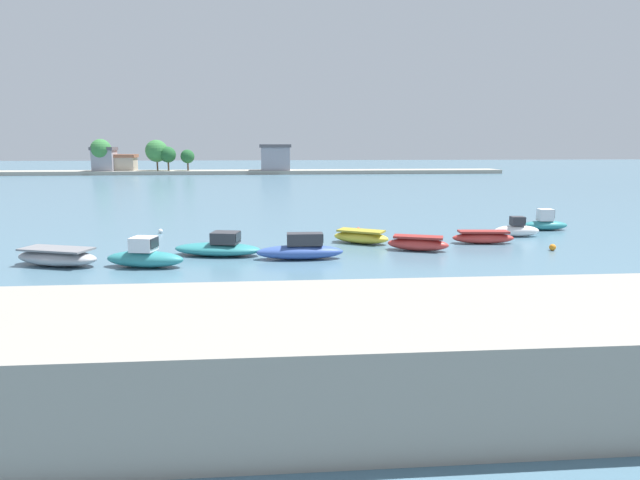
# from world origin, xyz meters

# --- Properties ---
(ground_plane) EXTENTS (400.00, 400.00, 0.00)m
(ground_plane) POSITION_xyz_m (0.00, 0.00, 0.00)
(ground_plane) COLOR slate
(seawall_embankment) EXTENTS (68.24, 5.90, 2.57)m
(seawall_embankment) POSITION_xyz_m (0.00, -7.15, 1.28)
(seawall_embankment) COLOR gray
(seawall_embankment) RESTS_ON ground
(moored_boat_1) EXTENTS (5.28, 3.35, 0.99)m
(moored_boat_1) POSITION_xyz_m (-5.51, 9.92, 0.48)
(moored_boat_1) COLOR #9E9EA3
(moored_boat_1) RESTS_ON ground
(moored_boat_2) EXTENTS (4.58, 2.31, 1.68)m
(moored_boat_2) POSITION_xyz_m (-0.51, 9.11, 0.59)
(moored_boat_2) COLOR teal
(moored_boat_2) RESTS_ON ground
(moored_boat_3) EXTENTS (5.65, 3.03, 1.46)m
(moored_boat_3) POSITION_xyz_m (3.22, 11.88, 0.49)
(moored_boat_3) COLOR teal
(moored_boat_3) RESTS_ON ground
(moored_boat_4) EXTENTS (5.14, 1.49, 1.55)m
(moored_boat_4) POSITION_xyz_m (8.15, 10.45, 0.56)
(moored_boat_4) COLOR #3856A8
(moored_boat_4) RESTS_ON ground
(moored_boat_5) EXTENTS (4.16, 3.26, 0.92)m
(moored_boat_5) POSITION_xyz_m (12.48, 15.16, 0.44)
(moored_boat_5) COLOR yellow
(moored_boat_5) RESTS_ON ground
(moored_boat_6) EXTENTS (4.05, 2.44, 0.94)m
(moored_boat_6) POSITION_xyz_m (15.71, 12.37, 0.45)
(moored_boat_6) COLOR #C63833
(moored_boat_6) RESTS_ON ground
(moored_boat_7) EXTENTS (4.28, 1.57, 0.87)m
(moored_boat_7) POSITION_xyz_m (20.80, 14.41, 0.42)
(moored_boat_7) COLOR #C63833
(moored_boat_7) RESTS_ON ground
(moored_boat_8) EXTENTS (3.36, 1.37, 1.48)m
(moored_boat_8) POSITION_xyz_m (24.30, 16.85, 0.52)
(moored_boat_8) COLOR white
(moored_boat_8) RESTS_ON ground
(moored_boat_9) EXTENTS (3.57, 1.47, 1.67)m
(moored_boat_9) POSITION_xyz_m (27.86, 19.54, 0.54)
(moored_boat_9) COLOR teal
(moored_boat_9) RESTS_ON ground
(mooring_buoy_0) EXTENTS (0.33, 0.33, 0.33)m
(mooring_buoy_0) POSITION_xyz_m (13.05, 19.97, 0.16)
(mooring_buoy_0) COLOR red
(mooring_buoy_0) RESTS_ON ground
(mooring_buoy_1) EXTENTS (0.42, 0.42, 0.42)m
(mooring_buoy_1) POSITION_xyz_m (24.28, 11.67, 0.21)
(mooring_buoy_1) COLOR orange
(mooring_buoy_1) RESTS_ON ground
(mooring_buoy_2) EXTENTS (0.33, 0.33, 0.33)m
(mooring_buoy_2) POSITION_xyz_m (-2.09, 20.46, 0.16)
(mooring_buoy_2) COLOR white
(mooring_buoy_2) RESTS_ON ground
(distant_shoreline) EXTENTS (116.37, 7.22, 7.73)m
(distant_shoreline) POSITION_xyz_m (-7.38, 100.93, 2.24)
(distant_shoreline) COLOR #9E998C
(distant_shoreline) RESTS_ON ground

